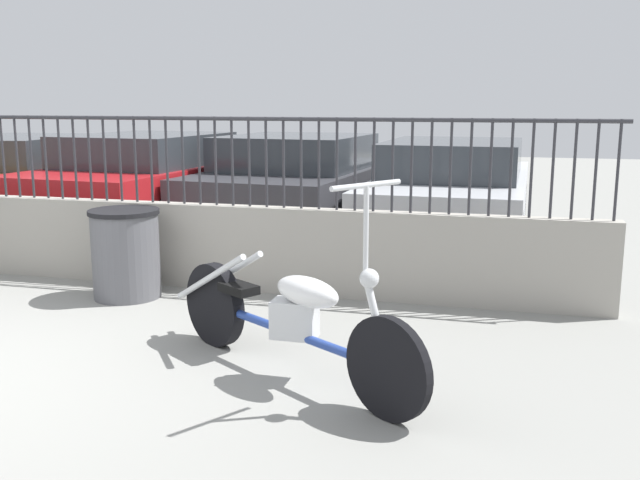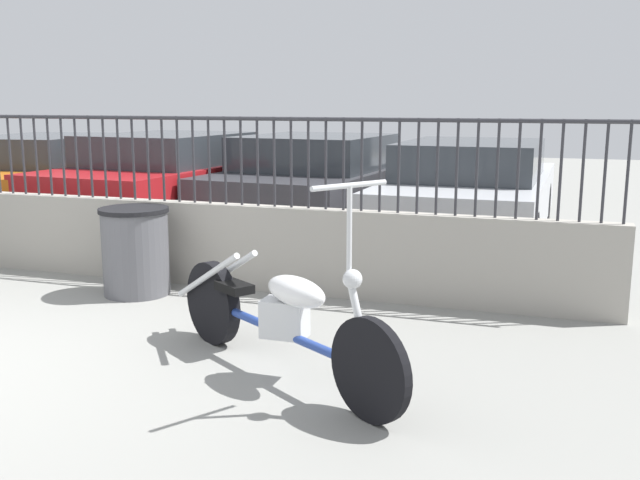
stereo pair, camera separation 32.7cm
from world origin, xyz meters
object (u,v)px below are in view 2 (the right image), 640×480
at_px(car_red, 177,180).
at_px(car_dark_grey, 321,183).
at_px(car_orange, 53,177).
at_px(motorcycle_blue, 271,313).
at_px(car_silver, 472,192).
at_px(trash_bin, 136,251).

bearing_deg(car_red, car_dark_grey, -73.84).
xyz_separation_m(car_orange, car_dark_grey, (4.00, 0.40, 0.02)).
bearing_deg(car_orange, car_dark_grey, -91.13).
distance_m(motorcycle_blue, car_orange, 6.98).
bearing_deg(car_silver, car_red, 93.99).
xyz_separation_m(car_orange, car_red, (2.06, -0.02, 0.03)).
relative_size(trash_bin, car_orange, 0.17).
height_order(car_orange, car_red, car_red).
xyz_separation_m(trash_bin, car_dark_grey, (0.57, 3.54, 0.26)).
bearing_deg(car_red, car_orange, 93.44).
distance_m(motorcycle_blue, car_dark_grey, 5.09).
distance_m(car_dark_grey, car_silver, 2.04).
height_order(motorcycle_blue, car_dark_grey, motorcycle_blue).
bearing_deg(car_silver, car_orange, 92.91).
bearing_deg(car_orange, car_silver, -95.30).
distance_m(motorcycle_blue, car_red, 5.56).
bearing_deg(car_dark_grey, trash_bin, 175.16).
bearing_deg(car_silver, trash_bin, 143.20).
bearing_deg(trash_bin, car_red, 113.61).
distance_m(car_orange, car_red, 2.06).
relative_size(car_orange, car_dark_grey, 1.12).
bearing_deg(motorcycle_blue, trash_bin, 176.79).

